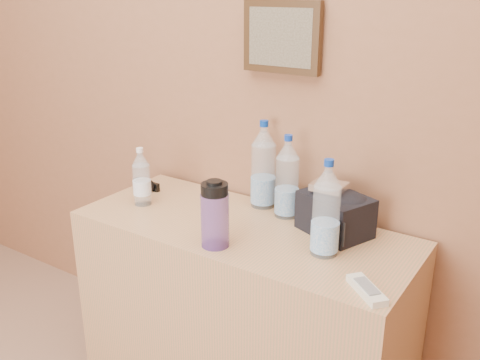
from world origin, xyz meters
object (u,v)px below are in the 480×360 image
object	(u,v)px
pet_large_b	(263,169)
ac_remote	(367,290)
pet_large_c	(287,181)
nalgene_bottle	(215,214)
dresser	(242,318)
toiletry_bag	(335,212)
sunglasses	(147,185)
pet_small	(142,180)
pet_large_d	(326,213)
foil_packet	(329,186)

from	to	relation	value
pet_large_b	ac_remote	xyz separation A→B (m)	(0.57, -0.38, -0.14)
pet_large_c	nalgene_bottle	world-z (taller)	pet_large_c
dresser	nalgene_bottle	xyz separation A→B (m)	(0.01, -0.17, 0.49)
pet_large_c	toiletry_bag	xyz separation A→B (m)	(0.21, -0.03, -0.06)
dresser	sunglasses	world-z (taller)	sunglasses
pet_large_c	pet_small	xyz separation A→B (m)	(-0.52, -0.21, -0.04)
pet_large_c	ac_remote	distance (m)	0.58
nalgene_bottle	ac_remote	distance (m)	0.53
nalgene_bottle	pet_large_d	bearing A→B (deg)	24.52
pet_large_b	nalgene_bottle	distance (m)	0.38
dresser	toiletry_bag	world-z (taller)	toiletry_bag
pet_small	ac_remote	xyz separation A→B (m)	(0.97, -0.13, -0.09)
pet_large_c	foil_packet	bearing A→B (deg)	-12.83
dresser	pet_small	bearing A→B (deg)	-174.46
pet_large_d	nalgene_bottle	size ratio (longest dim) A/B	1.39
pet_large_c	toiletry_bag	bearing A→B (deg)	-9.32
ac_remote	pet_large_d	bearing A→B (deg)	-176.35
pet_large_b	ac_remote	distance (m)	0.70
pet_large_c	sunglasses	bearing A→B (deg)	-172.59
pet_large_b	nalgene_bottle	size ratio (longest dim) A/B	1.49
nalgene_bottle	foil_packet	xyz separation A→B (m)	(0.26, 0.30, 0.06)
dresser	nalgene_bottle	size ratio (longest dim) A/B	5.40
dresser	pet_large_c	size ratio (longest dim) A/B	3.95
pet_small	toiletry_bag	xyz separation A→B (m)	(0.73, 0.18, -0.02)
foil_packet	nalgene_bottle	bearing A→B (deg)	-131.09
nalgene_bottle	sunglasses	world-z (taller)	nalgene_bottle
pet_large_b	pet_large_d	xyz separation A→B (m)	(0.37, -0.23, -0.01)
sunglasses	foil_packet	distance (m)	0.82
ac_remote	foil_packet	bearing A→B (deg)	171.21
pet_small	toiletry_bag	world-z (taller)	pet_small
ac_remote	toiletry_bag	bearing A→B (deg)	167.71
pet_large_c	pet_small	bearing A→B (deg)	-157.86
pet_small	sunglasses	size ratio (longest dim) A/B	1.70
dresser	pet_large_d	world-z (taller)	pet_large_d
ac_remote	nalgene_bottle	bearing A→B (deg)	-140.02
pet_large_c	toiletry_bag	distance (m)	0.22
pet_large_c	foil_packet	distance (m)	0.19
sunglasses	ac_remote	xyz separation A→B (m)	(1.07, -0.26, -0.01)
sunglasses	ac_remote	world-z (taller)	sunglasses
dresser	pet_large_d	size ratio (longest dim) A/B	3.88
pet_large_b	pet_large_c	distance (m)	0.13
pet_large_c	sunglasses	xyz separation A→B (m)	(-0.62, -0.08, -0.12)
toiletry_bag	pet_large_c	bearing A→B (deg)	-167.91
pet_large_d	foil_packet	world-z (taller)	pet_large_d
ac_remote	dresser	bearing A→B (deg)	-157.94
dresser	foil_packet	xyz separation A→B (m)	(0.27, 0.13, 0.55)
pet_large_d	toiletry_bag	xyz separation A→B (m)	(-0.04, 0.16, -0.06)
sunglasses	dresser	bearing A→B (deg)	-8.64
dresser	pet_large_b	distance (m)	0.57
pet_large_b	pet_large_c	world-z (taller)	pet_large_b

